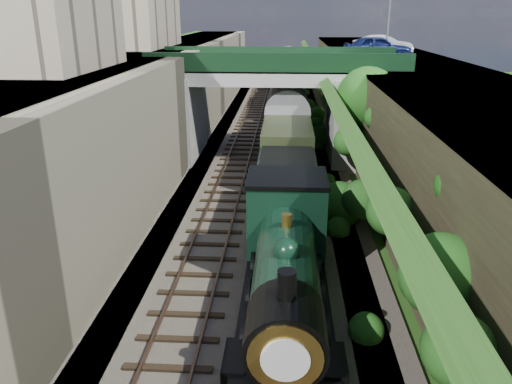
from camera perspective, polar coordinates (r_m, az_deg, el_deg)
trackbed at (r=30.57m, az=1.23°, el=1.97°), size 10.00×90.00×0.20m
retaining_wall at (r=30.41m, az=-9.24°, el=8.25°), size 1.00×90.00×7.00m
street_plateau_left at (r=31.36m, az=-15.56°, el=8.13°), size 6.00×90.00×7.00m
street_plateau_right at (r=30.92m, az=19.29°, el=6.88°), size 8.00×90.00×6.25m
embankment_slope at (r=26.65m, az=11.67°, el=4.62°), size 4.49×90.00×6.36m
track_left at (r=30.66m, az=-2.50°, el=2.30°), size 2.50×90.00×0.20m
track_right at (r=30.50m, az=3.49°, el=2.19°), size 2.50×90.00×0.20m
road_bridge at (r=33.51m, az=3.21°, el=10.53°), size 16.00×6.40×7.25m
building_far at (r=40.77m, az=-13.92°, el=20.02°), size 5.00×10.00×6.00m
building_near at (r=25.41m, az=-22.27°, el=17.39°), size 4.00×8.00×4.00m
tree at (r=30.39m, az=12.74°, el=10.22°), size 3.60×3.80×6.60m
lamppost at (r=40.43m, az=15.07°, el=19.32°), size 0.87×0.15×6.00m
car_blue at (r=38.81m, az=13.72°, el=15.76°), size 5.11×2.53×1.67m
car_silver at (r=43.39m, az=14.27°, el=15.99°), size 4.80×2.08×1.54m
locomotive at (r=15.78m, az=3.43°, el=-8.84°), size 3.10×10.22×3.83m
tender at (r=22.62m, az=3.50°, el=-0.50°), size 2.70×6.00×3.05m
coach_front at (r=34.62m, az=3.58°, el=7.40°), size 2.90×18.00×3.70m
coach_middle at (r=53.14m, az=3.62°, el=11.74°), size 2.90×18.00×3.70m
coach_rear at (r=71.80m, az=3.64°, el=13.82°), size 2.90×18.00×3.70m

